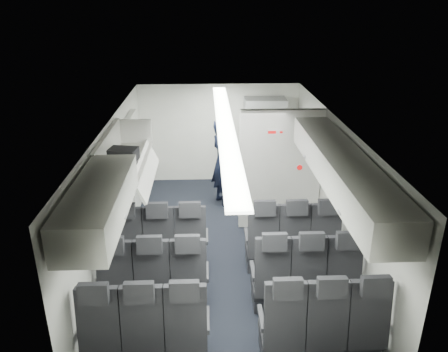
{
  "coord_description": "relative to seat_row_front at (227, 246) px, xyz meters",
  "views": [
    {
      "loc": [
        -0.28,
        -6.11,
        3.85
      ],
      "look_at": [
        0.0,
        0.4,
        1.15
      ],
      "focal_mm": 35.0,
      "sensor_mm": 36.0,
      "label": 1
    }
  ],
  "objects": [
    {
      "name": "seat_row_front",
      "position": [
        0.0,
        0.0,
        0.0
      ],
      "size": [
        3.33,
        0.56,
        1.24
      ],
      "color": "black",
      "rests_on": "cabin_shell"
    },
    {
      "name": "galley_unit",
      "position": [
        0.95,
        3.25,
        0.55
      ],
      "size": [
        0.85,
        0.52,
        1.9
      ],
      "color": "#939399",
      "rests_on": "cabin_shell"
    },
    {
      "name": "papers",
      "position": [
        0.22,
        2.28,
        0.68
      ],
      "size": [
        0.2,
        0.07,
        0.14
      ],
      "primitive_type": "cube",
      "rotation": [
        0.0,
        0.0,
        -0.24
      ],
      "color": "white",
      "rests_on": "flight_attendant"
    },
    {
      "name": "flight_attendant",
      "position": [
        0.03,
        2.33,
        0.46
      ],
      "size": [
        0.64,
        0.75,
        1.73
      ],
      "primitive_type": "imported",
      "rotation": [
        0.0,
        0.0,
        2.0
      ],
      "color": "black",
      "rests_on": "ground"
    },
    {
      "name": "seat_row_rear",
      "position": [
        0.0,
        -1.8,
        0.0
      ],
      "size": [
        3.33,
        0.56,
        1.24
      ],
      "color": "black",
      "rests_on": "cabin_shell"
    },
    {
      "name": "seat_row_mid",
      "position": [
        0.0,
        -0.9,
        0.0
      ],
      "size": [
        3.33,
        0.56,
        1.24
      ],
      "color": "black",
      "rests_on": "cabin_shell"
    },
    {
      "name": "bulkhead_partition",
      "position": [
        0.98,
        1.33,
        0.67
      ],
      "size": [
        1.4,
        0.15,
        2.13
      ],
      "color": "silver",
      "rests_on": "cabin_shell"
    },
    {
      "name": "boarding_door",
      "position": [
        -1.64,
        2.09,
        0.55
      ],
      "size": [
        0.12,
        1.27,
        1.86
      ],
      "color": "silver",
      "rests_on": "cabin_shell"
    },
    {
      "name": "overhead_bin_right_front",
      "position": [
        1.4,
        0.28,
        1.46
      ],
      "size": [
        0.53,
        1.7,
        0.4
      ],
      "color": "silver",
      "rests_on": "cabin_shell"
    },
    {
      "name": "overhead_bin_right_rear",
      "position": [
        1.4,
        -1.47,
        1.46
      ],
      "size": [
        0.53,
        1.8,
        0.4
      ],
      "color": "silver",
      "rests_on": "cabin_shell"
    },
    {
      "name": "overhead_bin_left_front_open",
      "position": [
        -1.44,
        0.28,
        1.33
      ],
      "size": [
        0.64,
        1.7,
        0.72
      ],
      "color": "#9E9E93",
      "rests_on": "cabin_shell"
    },
    {
      "name": "cabin_shell",
      "position": [
        0.0,
        0.53,
        0.72
      ],
      "size": [
        3.41,
        6.01,
        2.16
      ],
      "color": "black",
      "rests_on": "ground"
    },
    {
      "name": "overhead_bin_left_rear",
      "position": [
        -1.4,
        -1.47,
        1.46
      ],
      "size": [
        0.53,
        1.8,
        0.4
      ],
      "color": "silver",
      "rests_on": "cabin_shell"
    },
    {
      "name": "carry_on_bag",
      "position": [
        -1.43,
        0.15,
        1.39
      ],
      "size": [
        0.43,
        0.34,
        0.23
      ],
      "primitive_type": "cube",
      "rotation": [
        0.0,
        0.0,
        -0.2
      ],
      "color": "black",
      "rests_on": "overhead_bin_left_front_open"
    }
  ]
}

